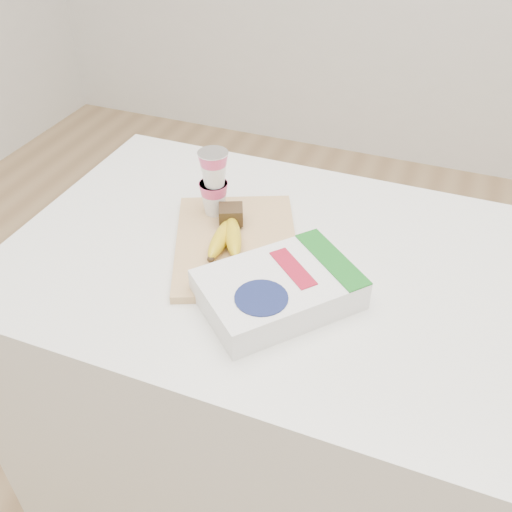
# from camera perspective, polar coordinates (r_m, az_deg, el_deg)

# --- Properties ---
(table) EXTENTS (1.08, 0.72, 0.81)m
(table) POSITION_cam_1_polar(r_m,az_deg,el_deg) (1.39, 2.18, -13.39)
(table) COLOR white
(table) RESTS_ON ground
(cutting_board) EXTENTS (0.34, 0.39, 0.02)m
(cutting_board) POSITION_cam_1_polar(r_m,az_deg,el_deg) (1.12, -1.99, 1.21)
(cutting_board) COLOR tan
(cutting_board) RESTS_ON table
(bananas) EXTENTS (0.11, 0.17, 0.05)m
(bananas) POSITION_cam_1_polar(r_m,az_deg,el_deg) (1.11, -2.84, 2.34)
(bananas) COLOR #382816
(bananas) RESTS_ON cutting_board
(yogurt_stack) EXTENTS (0.06, 0.06, 0.14)m
(yogurt_stack) POSITION_cam_1_polar(r_m,az_deg,el_deg) (1.16, -4.25, 7.48)
(yogurt_stack) COLOR white
(yogurt_stack) RESTS_ON cutting_board
(cereal_box) EXTENTS (0.31, 0.31, 0.06)m
(cereal_box) POSITION_cam_1_polar(r_m,az_deg,el_deg) (0.99, 2.30, -3.33)
(cereal_box) COLOR white
(cereal_box) RESTS_ON table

